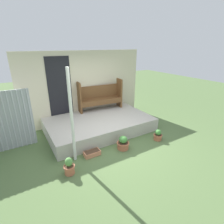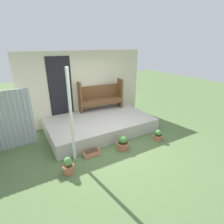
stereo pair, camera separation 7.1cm
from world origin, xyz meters
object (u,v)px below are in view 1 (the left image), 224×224
support_post (72,118)px  flower_pot_left (69,167)px  bench (100,96)px  flower_pot_middle (123,143)px  planter_box_rect (92,153)px  flower_pot_right (158,135)px

support_post → flower_pot_left: size_ratio=5.50×
bench → flower_pot_middle: size_ratio=4.36×
planter_box_rect → flower_pot_right: bearing=-7.9°
planter_box_rect → flower_pot_left: bearing=-152.7°
support_post → planter_box_rect: (0.44, -0.07, -1.11)m
support_post → flower_pot_right: size_ratio=6.84×
bench → planter_box_rect: bench is taller
flower_pot_left → flower_pot_right: (2.85, 0.09, -0.04)m
flower_pot_middle → flower_pot_right: (1.21, -0.14, -0.02)m
flower_pot_left → flower_pot_right: size_ratio=1.24×
bench → support_post: bearing=-126.3°
planter_box_rect → support_post: bearing=170.7°
flower_pot_right → flower_pot_left: bearing=-178.2°
flower_pot_left → planter_box_rect: 0.84m
support_post → planter_box_rect: support_post is taller
bench → flower_pot_middle: bench is taller
flower_pot_right → planter_box_rect: flower_pot_right is taller
support_post → bench: (1.78, 2.02, -0.21)m
flower_pot_left → bench: bearing=50.0°
bench → flower_pot_right: bench is taller
support_post → bench: support_post is taller
flower_pot_middle → bench: bearing=78.9°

